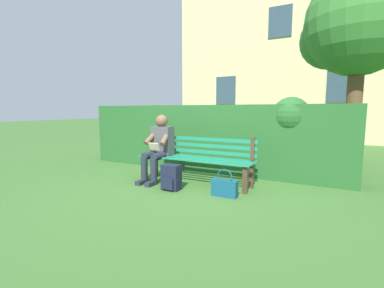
{
  "coord_description": "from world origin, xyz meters",
  "views": [
    {
      "loc": [
        -2.1,
        4.04,
        1.25
      ],
      "look_at": [
        0.0,
        0.1,
        0.69
      ],
      "focal_mm": 25.27,
      "sensor_mm": 36.0,
      "label": 1
    }
  ],
  "objects_px": {
    "person_seated": "(159,146)",
    "handbag": "(225,187)",
    "park_bench": "(197,157)",
    "backpack": "(171,178)",
    "tree": "(354,27)"
  },
  "relations": [
    {
      "from": "person_seated",
      "to": "tree",
      "type": "distance_m",
      "value": 5.06
    },
    {
      "from": "park_bench",
      "to": "backpack",
      "type": "bearing_deg",
      "value": 75.94
    },
    {
      "from": "person_seated",
      "to": "tree",
      "type": "bearing_deg",
      "value": -132.76
    },
    {
      "from": "person_seated",
      "to": "handbag",
      "type": "xyz_separation_m",
      "value": [
        -1.39,
        0.34,
        -0.48
      ]
    },
    {
      "from": "backpack",
      "to": "person_seated",
      "type": "bearing_deg",
      "value": -38.65
    },
    {
      "from": "park_bench",
      "to": "tree",
      "type": "distance_m",
      "value": 4.67
    },
    {
      "from": "tree",
      "to": "park_bench",
      "type": "bearing_deg",
      "value": 52.82
    },
    {
      "from": "park_bench",
      "to": "handbag",
      "type": "distance_m",
      "value": 0.93
    },
    {
      "from": "tree",
      "to": "handbag",
      "type": "distance_m",
      "value": 4.91
    },
    {
      "from": "park_bench",
      "to": "handbag",
      "type": "relative_size",
      "value": 5.0
    },
    {
      "from": "person_seated",
      "to": "backpack",
      "type": "bearing_deg",
      "value": 141.35
    },
    {
      "from": "park_bench",
      "to": "backpack",
      "type": "distance_m",
      "value": 0.66
    },
    {
      "from": "park_bench",
      "to": "tree",
      "type": "bearing_deg",
      "value": -127.18
    },
    {
      "from": "park_bench",
      "to": "backpack",
      "type": "height_order",
      "value": "park_bench"
    },
    {
      "from": "person_seated",
      "to": "handbag",
      "type": "height_order",
      "value": "person_seated"
    }
  ]
}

